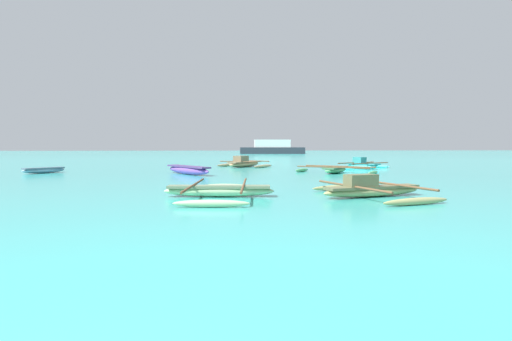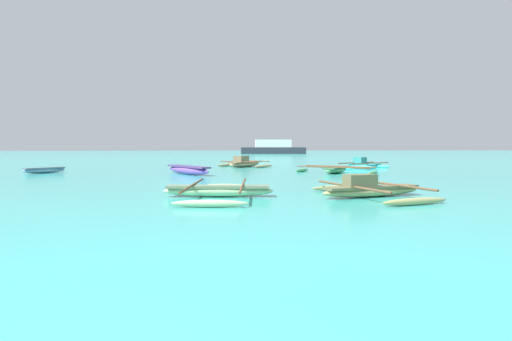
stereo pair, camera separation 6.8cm
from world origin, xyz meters
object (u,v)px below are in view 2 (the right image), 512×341
at_px(moored_boat_0, 363,165).
at_px(moored_boat_2, 370,189).
at_px(moored_boat_4, 244,163).
at_px(moored_boat_5, 218,191).
at_px(moored_boat_1, 336,170).
at_px(distant_ferry, 273,148).
at_px(moored_boat_6, 188,170).
at_px(moored_boat_3, 44,170).

bearing_deg(moored_boat_0, moored_boat_2, -50.94).
height_order(moored_boat_4, moored_boat_5, moored_boat_4).
distance_m(moored_boat_1, moored_boat_4, 8.54).
relative_size(moored_boat_1, moored_boat_4, 1.08).
distance_m(moored_boat_2, distant_ferry, 62.98).
height_order(moored_boat_6, distant_ferry, distant_ferry).
height_order(moored_boat_0, moored_boat_2, moored_boat_0).
bearing_deg(moored_boat_0, distant_ferry, 148.11).
xyz_separation_m(moored_boat_3, distant_ferry, (18.83, 51.29, 0.90)).
relative_size(moored_boat_3, moored_boat_5, 0.46).
bearing_deg(moored_boat_3, moored_boat_1, -50.58).
bearing_deg(moored_boat_5, moored_boat_2, -0.06).
height_order(moored_boat_4, moored_boat_6, moored_boat_4).
distance_m(moored_boat_2, moored_boat_5, 4.70).
distance_m(moored_boat_4, moored_boat_6, 8.14).
relative_size(moored_boat_5, distant_ferry, 0.38).
bearing_deg(moored_boat_6, distant_ferry, 133.46).
bearing_deg(moored_boat_2, moored_boat_3, 125.39).
height_order(moored_boat_0, moored_boat_4, moored_boat_4).
xyz_separation_m(moored_boat_0, moored_boat_6, (-11.33, -4.50, -0.00)).
distance_m(moored_boat_3, moored_boat_5, 15.20).
distance_m(moored_boat_6, distant_ferry, 53.86).
bearing_deg(moored_boat_4, moored_boat_3, 151.16).
relative_size(moored_boat_1, moored_boat_5, 1.00).
distance_m(moored_boat_1, distant_ferry, 52.39).
xyz_separation_m(moored_boat_0, moored_boat_2, (-4.74, -14.53, -0.03)).
height_order(moored_boat_1, moored_boat_6, moored_boat_6).
height_order(moored_boat_1, moored_boat_4, moored_boat_4).
height_order(moored_boat_5, distant_ferry, distant_ferry).
bearing_deg(moored_boat_4, moored_boat_6, -169.90).
bearing_deg(distant_ferry, moored_boat_4, -98.93).
relative_size(moored_boat_1, moored_boat_3, 2.17).
height_order(moored_boat_1, moored_boat_2, moored_boat_2).
xyz_separation_m(moored_boat_1, moored_boat_3, (-16.71, 1.05, -0.00)).
distance_m(moored_boat_1, moored_boat_2, 10.67).
xyz_separation_m(moored_boat_5, moored_boat_6, (-1.91, 9.69, 0.07)).
bearing_deg(moored_boat_4, moored_boat_2, -134.99).
bearing_deg(moored_boat_1, moored_boat_5, -175.88).
relative_size(moored_boat_4, moored_boat_6, 1.14).
xyz_separation_m(moored_boat_3, moored_boat_5, (10.25, -11.22, 0.00)).
height_order(moored_boat_3, moored_boat_4, moored_boat_4).
relative_size(moored_boat_3, moored_boat_4, 0.50).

